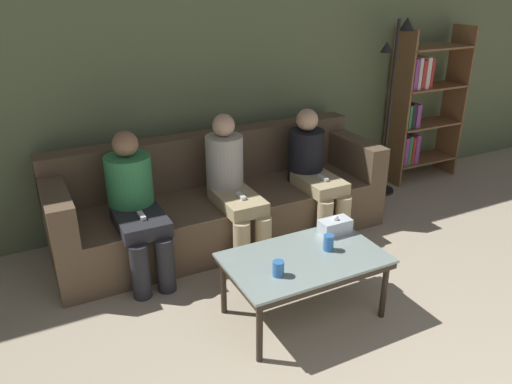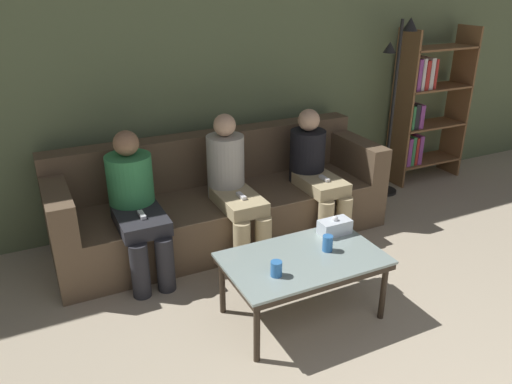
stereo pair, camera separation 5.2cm
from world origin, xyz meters
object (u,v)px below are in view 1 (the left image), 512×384
standing_lamp (392,90)px  seated_person_mid_left (232,183)px  cup_near_left (329,243)px  bookshelf (419,107)px  couch (221,202)px  tissue_box (335,226)px  cup_near_right (278,268)px  seated_person_left_end (135,202)px  seated_person_mid_right (313,169)px  coffee_table (304,263)px

standing_lamp → seated_person_mid_left: standing_lamp is taller
cup_near_left → bookshelf: (2.19, 1.53, 0.30)m
couch → tissue_box: bearing=-70.1°
cup_near_right → bookshelf: bookshelf is taller
seated_person_left_end → seated_person_mid_right: 1.54m
seated_person_mid_right → tissue_box: bearing=-113.6°
cup_near_right → tissue_box: tissue_box is taller
standing_lamp → seated_person_mid_left: size_ratio=1.57×
seated_person_mid_left → tissue_box: bearing=-65.0°
coffee_table → seated_person_mid_left: bearing=92.2°
bookshelf → seated_person_mid_right: 1.74m
coffee_table → cup_near_left: bearing=1.3°
cup_near_left → cup_near_right: bearing=-165.5°
coffee_table → seated_person_mid_left: size_ratio=0.92×
bookshelf → seated_person_mid_right: (-1.64, -0.50, -0.24)m
couch → seated_person_left_end: (-0.77, -0.23, 0.26)m
cup_near_left → seated_person_left_end: bearing=133.6°
tissue_box → seated_person_mid_right: size_ratio=0.21×
couch → cup_near_left: (0.22, -1.27, 0.19)m
couch → cup_near_right: bearing=-98.9°
cup_near_right → seated_person_left_end: size_ratio=0.09×
cup_near_left → standing_lamp: bearing=39.9°
tissue_box → bookshelf: bookshelf is taller
standing_lamp → cup_near_left: bearing=-140.1°
seated_person_mid_left → couch: bearing=90.0°
standing_lamp → couch: bearing=-176.2°
coffee_table → cup_near_right: bearing=-156.9°
bookshelf → standing_lamp: 0.60m
standing_lamp → seated_person_mid_right: bearing=-162.0°
tissue_box → coffee_table: bearing=-153.2°
tissue_box → seated_person_mid_left: (-0.40, 0.85, 0.08)m
bookshelf → seated_person_left_end: bookshelf is taller
cup_near_left → seated_person_mid_right: size_ratio=0.10×
seated_person_mid_left → standing_lamp: bearing=11.1°
seated_person_left_end → seated_person_mid_left: (0.77, -0.02, 0.00)m
seated_person_mid_right → bookshelf: bearing=17.1°
standing_lamp → seated_person_mid_left: 1.98m
couch → standing_lamp: (1.89, 0.12, 0.75)m
cup_near_left → seated_person_left_end: (-0.99, 1.04, 0.07)m
bookshelf → seated_person_left_end: 3.23m
cup_near_right → seated_person_left_end: bearing=115.6°
seated_person_left_end → bookshelf: bearing=8.9°
bookshelf → seated_person_mid_right: bearing=-162.9°
cup_near_right → seated_person_mid_left: seated_person_mid_left is taller
couch → standing_lamp: 2.03m
coffee_table → seated_person_left_end: seated_person_left_end is taller
coffee_table → standing_lamp: 2.41m
coffee_table → bookshelf: bookshelf is taller
seated_person_left_end → standing_lamp: bearing=7.6°
bookshelf → cup_near_left: bearing=-145.0°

